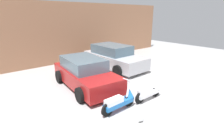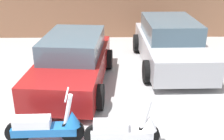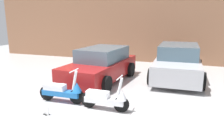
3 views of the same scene
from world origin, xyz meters
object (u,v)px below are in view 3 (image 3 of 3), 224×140
Objects in this scene: car_rear_center at (178,62)px; placard_near_left_scooter at (46,110)px; scooter_front_right at (107,98)px; scooter_front_left at (63,91)px; car_rear_left at (101,65)px.

placard_near_left_scooter is (-3.10, -4.94, -0.57)m from car_rear_center.
scooter_front_right is 0.33× the size of car_rear_center.
scooter_front_left is 2.62m from car_rear_left.
car_rear_center is at bearing 57.93° from placard_near_left_scooter.
scooter_front_right is at bearing 29.71° from placard_near_left_scooter.
car_rear_center is at bearing 121.59° from car_rear_left.
placard_near_left_scooter is (-0.18, -3.52, -0.53)m from car_rear_left.
car_rear_center is at bearing 68.25° from scooter_front_right.
car_rear_center is (3.12, 4.02, 0.31)m from scooter_front_left.
scooter_front_right is at bearing 30.17° from car_rear_left.
scooter_front_left is 1.06× the size of scooter_front_right.
scooter_front_right reaches higher than placard_near_left_scooter.
scooter_front_left reaches higher than scooter_front_right.
placard_near_left_scooter is at bearing 2.65° from car_rear_left.
scooter_front_left reaches higher than placard_near_left_scooter.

